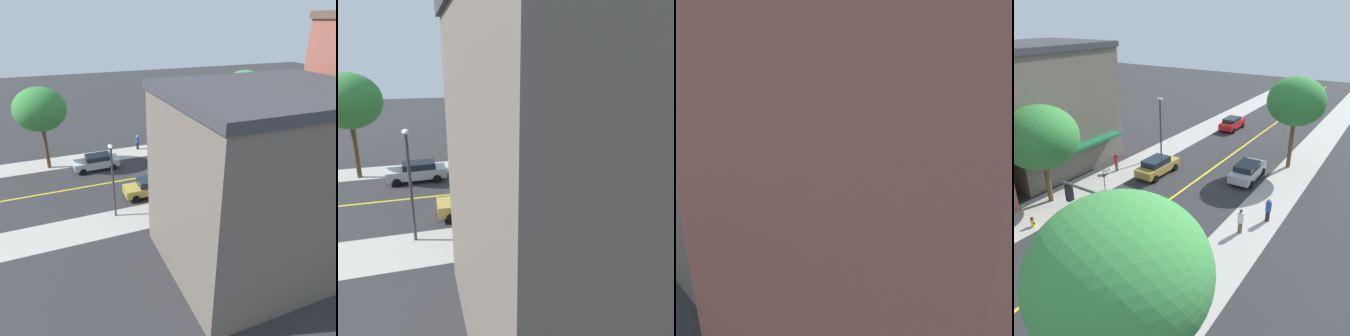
{
  "view_description": "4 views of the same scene",
  "coord_description": "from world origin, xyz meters",
  "views": [
    {
      "loc": [
        -27.31,
        17.77,
        14.15
      ],
      "look_at": [
        -2.99,
        8.09,
        2.01
      ],
      "focal_mm": 34.38,
      "sensor_mm": 36.0,
      "label": 1
    },
    {
      "loc": [
        -21.58,
        13.06,
        8.96
      ],
      "look_at": [
        0.37,
        6.92,
        1.52
      ],
      "focal_mm": 34.3,
      "sensor_mm": 36.0,
      "label": 2
    },
    {
      "loc": [
        -22.32,
        -11.32,
        11.41
      ],
      "look_at": [
        -2.87,
        8.62,
        1.52
      ],
      "focal_mm": 36.4,
      "sensor_mm": 36.0,
      "label": 3
    },
    {
      "loc": [
        13.52,
        -12.64,
        12.99
      ],
      "look_at": [
        0.2,
        8.19,
        2.17
      ],
      "focal_mm": 37.07,
      "sensor_mm": 36.0,
      "label": 4
    }
  ],
  "objects": [
    {
      "name": "gold_sedan_left_curb",
      "position": [
        -3.57,
        10.02,
        0.81
      ],
      "size": [
        2.01,
        4.48,
        1.57
      ],
      "rotation": [
        0.0,
        0.0,
        1.56
      ],
      "color": "#B29338",
      "rests_on": "ground"
    },
    {
      "name": "fire_hydrant",
      "position": [
        -5.61,
        -1.33,
        0.36
      ],
      "size": [
        0.44,
        0.24,
        0.74
      ],
      "color": "yellow",
      "rests_on": "ground"
    },
    {
      "name": "red_sedan_left_curb",
      "position": [
        -3.73,
        25.95,
        0.81
      ],
      "size": [
        1.98,
        4.37,
        1.53
      ],
      "rotation": [
        0.0,
        0.0,
        1.58
      ],
      "color": "red",
      "rests_on": "ground"
    },
    {
      "name": "small_dog",
      "position": [
        -7.34,
        7.49,
        0.41
      ],
      "size": [
        0.73,
        0.72,
        0.62
      ],
      "rotation": [
        0.0,
        0.0,
        0.78
      ],
      "color": "silver",
      "rests_on": "ground"
    },
    {
      "name": "sidewalk_right",
      "position": [
        6.67,
        0.0,
        0.0
      ],
      "size": [
        3.42,
        126.0,
        0.01
      ],
      "primitive_type": "cube",
      "color": "#ADA8A0",
      "rests_on": "ground"
    },
    {
      "name": "street_tree_left_near",
      "position": [
        5.77,
        18.0,
        6.19
      ],
      "size": [
        5.05,
        5.05,
        8.36
      ],
      "color": "brown",
      "rests_on": "ground"
    },
    {
      "name": "corner_shop_building",
      "position": [
        -13.78,
        -5.41,
        7.35
      ],
      "size": [
        11.18,
        10.13,
        14.67
      ],
      "rotation": [
        0.0,
        0.0,
        -1.57
      ],
      "color": "#935142",
      "rests_on": "ground"
    },
    {
      "name": "sidewalk_left",
      "position": [
        -6.67,
        0.0,
        0.0
      ],
      "size": [
        3.42,
        126.0,
        0.01
      ],
      "primitive_type": "cube",
      "color": "#ADA8A0",
      "rests_on": "ground"
    },
    {
      "name": "pedestrian_blue_shirt",
      "position": [
        7.42,
        7.86,
        0.91
      ],
      "size": [
        0.4,
        0.4,
        1.73
      ],
      "rotation": [
        0.0,
        0.0,
        5.62
      ],
      "color": "black",
      "rests_on": "ground"
    },
    {
      "name": "pedestrian_white_shirt",
      "position": [
        6.4,
        5.52,
        0.91
      ],
      "size": [
        0.38,
        0.38,
        1.74
      ],
      "rotation": [
        0.0,
        0.0,
        1.23
      ],
      "color": "brown",
      "rests_on": "ground"
    },
    {
      "name": "brick_apartment_block",
      "position": [
        -13.77,
        6.55,
        5.52
      ],
      "size": [
        10.3,
        11.2,
        11.01
      ],
      "rotation": [
        0.0,
        0.0,
        -1.57
      ],
      "color": "#665B51",
      "rests_on": "ground"
    },
    {
      "name": "street_lamp",
      "position": [
        -5.76,
        13.64,
        3.74
      ],
      "size": [
        0.7,
        0.36,
        5.99
      ],
      "color": "#38383D",
      "rests_on": "ground"
    },
    {
      "name": "parking_meter",
      "position": [
        -5.39,
        5.26,
        0.93
      ],
      "size": [
        0.12,
        0.18,
        1.41
      ],
      "color": "#4C4C51",
      "rests_on": "ground"
    },
    {
      "name": "street_tree_right_corner",
      "position": [
        -7.57,
        1.68,
        5.11
      ],
      "size": [
        5.42,
        5.42,
        7.42
      ],
      "color": "brown",
      "rests_on": "ground"
    },
    {
      "name": "silver_sedan_right_curb",
      "position": [
        3.58,
        13.39,
        0.81
      ],
      "size": [
        2.14,
        4.63,
        1.54
      ],
      "rotation": [
        0.0,
        0.0,
        1.6
      ],
      "color": "#B7BABF",
      "rests_on": "ground"
    },
    {
      "name": "pedestrian_red_shirt",
      "position": [
        -7.15,
        8.61,
        0.88
      ],
      "size": [
        0.35,
        0.35,
        1.66
      ],
      "rotation": [
        0.0,
        0.0,
        5.46
      ],
      "color": "brown",
      "rests_on": "ground"
    },
    {
      "name": "ground_plane",
      "position": [
        0.0,
        0.0,
        0.0
      ],
      "size": [
        140.0,
        140.0,
        0.0
      ],
      "primitive_type": "plane",
      "color": "#2D2D30"
    },
    {
      "name": "road_centerline_stripe",
      "position": [
        0.0,
        0.0,
        0.0
      ],
      "size": [
        0.2,
        126.0,
        0.0
      ],
      "primitive_type": "cube",
      "color": "yellow",
      "rests_on": "ground"
    }
  ]
}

